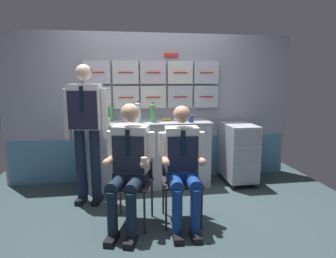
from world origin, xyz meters
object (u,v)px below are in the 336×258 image
crew_member_left (129,161)px  snack_banana (167,119)px  coffee_cup_spare (191,119)px  service_trolley (238,151)px  crew_member_standing (86,123)px  folding_chair_left (133,173)px  sparkling_bottle_green (111,113)px  crew_member_center (183,162)px  folding_chair_center (180,171)px

crew_member_left → snack_banana: 1.34m
crew_member_left → coffee_cup_spare: (0.86, 1.01, 0.27)m
service_trolley → coffee_cup_spare: 0.88m
service_trolley → crew_member_standing: 2.17m
folding_chair_left → sparkling_bottle_green: 1.29m
folding_chair_left → snack_banana: snack_banana is taller
crew_member_center → coffee_cup_spare: (0.32, 1.04, 0.29)m
crew_member_center → sparkling_bottle_green: crew_member_center is taller
service_trolley → crew_member_left: (-1.59, -1.06, 0.23)m
folding_chair_left → crew_member_left: crew_member_left is taller
crew_member_left → snack_banana: bearing=64.8°
snack_banana → crew_member_standing: bearing=-154.1°
crew_member_standing → coffee_cup_spare: 1.39m
service_trolley → crew_member_center: crew_member_center is taller
crew_member_left → sparkling_bottle_green: (-0.22, 1.31, 0.33)m
sparkling_bottle_green → coffee_cup_spare: bearing=-15.7°
folding_chair_center → snack_banana: bearing=89.4°
folding_chair_left → folding_chair_center: 0.50m
coffee_cup_spare → folding_chair_left: bearing=-133.8°
crew_member_center → crew_member_standing: 1.29m
sparkling_bottle_green → coffee_cup_spare: size_ratio=2.63×
crew_member_standing → snack_banana: (1.05, 0.51, -0.05)m
crew_member_left → crew_member_center: bearing=-3.4°
crew_member_center → snack_banana: 1.25m
folding_chair_left → snack_banana: bearing=63.7°
snack_banana → sparkling_bottle_green: bearing=171.4°
service_trolley → folding_chair_left: size_ratio=1.02×
crew_member_center → service_trolley: bearing=46.2°
crew_member_left → crew_member_center: 0.54m
crew_member_standing → snack_banana: size_ratio=9.71×
crew_member_center → snack_banana: size_ratio=7.20×
crew_member_standing → coffee_cup_spare: crew_member_standing is taller
folding_chair_center → folding_chair_left: bearing=177.3°
crew_member_standing → snack_banana: crew_member_standing is taller
service_trolley → crew_member_left: size_ratio=0.69×
crew_member_left → crew_member_standing: crew_member_standing is taller
folding_chair_center → crew_member_center: crew_member_center is taller
coffee_cup_spare → snack_banana: bearing=148.2°
folding_chair_center → sparkling_bottle_green: size_ratio=3.63×
folding_chair_left → crew_member_center: size_ratio=0.69×
sparkling_bottle_green → coffee_cup_spare: sparkling_bottle_green is taller
folding_chair_left → snack_banana: (0.51, 1.04, 0.41)m
snack_banana → folding_chair_left: bearing=-116.3°
crew_member_standing → snack_banana: bearing=25.9°
crew_member_left → folding_chair_center: size_ratio=1.49×
crew_member_center → crew_member_standing: crew_member_standing is taller
folding_chair_center → crew_member_standing: (-1.03, 0.56, 0.47)m
folding_chair_left → crew_member_standing: size_ratio=0.51×
crew_member_left → snack_banana: crew_member_left is taller
folding_chair_left → crew_member_left: size_ratio=0.67×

